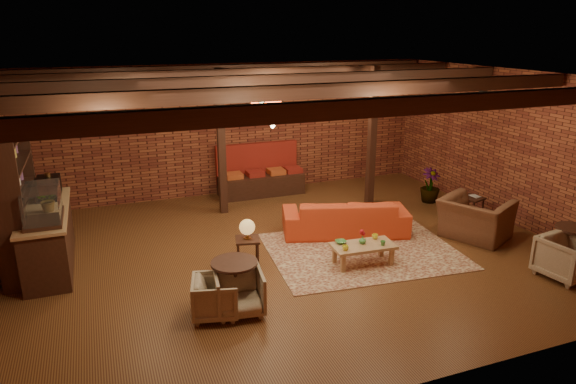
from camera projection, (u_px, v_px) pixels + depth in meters
name	position (u px, v px, depth m)	size (l,w,h in m)	color
floor	(289.00, 253.00, 9.55)	(10.00, 10.00, 0.00)	#3D1C0F
ceiling	(290.00, 77.00, 8.58)	(10.00, 8.00, 0.02)	black
wall_back	(231.00, 130.00, 12.62)	(10.00, 0.02, 3.20)	maroon
wall_front	(423.00, 261.00, 5.50)	(10.00, 0.02, 3.20)	maroon
wall_right	(512.00, 147.00, 10.75)	(0.02, 8.00, 3.20)	maroon
ceiling_beams	(290.00, 85.00, 8.61)	(9.80, 6.40, 0.22)	black
ceiling_pipe	(261.00, 89.00, 10.11)	(0.12, 0.12, 9.60)	black
post_left	(221.00, 143.00, 11.17)	(0.16, 0.16, 3.20)	black
post_right	(372.00, 137.00, 11.79)	(0.16, 0.16, 3.20)	black
service_counter	(46.00, 223.00, 8.81)	(0.80, 2.50, 1.60)	black
plant_counter	(50.00, 195.00, 8.89)	(0.35, 0.39, 0.30)	#337F33
shelving_hutch	(17.00, 201.00, 8.64)	(0.52, 2.00, 2.40)	black
banquette	(261.00, 175.00, 12.76)	(2.10, 0.70, 1.00)	maroon
service_sign	(266.00, 103.00, 11.80)	(0.86, 0.06, 0.30)	#FF4719
ceiling_spotlights	(290.00, 98.00, 8.68)	(6.40, 4.40, 0.28)	black
rug	(362.00, 251.00, 9.61)	(3.44, 2.63, 0.01)	maroon
sofa	(345.00, 216.00, 10.35)	(2.49, 0.97, 0.73)	red
coffee_table	(362.00, 247.00, 8.98)	(1.14, 0.62, 0.63)	#A0744A
side_table_lamp	(247.00, 231.00, 8.84)	(0.49, 0.49, 0.86)	black
round_table_left	(235.00, 276.00, 7.58)	(0.69, 0.69, 0.72)	black
armchair_a	(215.00, 295.00, 7.36)	(0.64, 0.60, 0.66)	beige
armchair_b	(239.00, 290.00, 7.44)	(0.69, 0.65, 0.71)	beige
armchair_right	(476.00, 212.00, 10.07)	(1.23, 0.80, 1.08)	brown
side_table_book	(472.00, 199.00, 11.13)	(0.56, 0.56, 0.52)	black
round_table_right	(572.00, 240.00, 8.89)	(0.61, 0.61, 0.72)	black
armchair_far	(566.00, 256.00, 8.49)	(0.76, 0.71, 0.78)	beige
plant_tall	(433.00, 152.00, 11.98)	(1.38, 1.38, 2.47)	#4C7F4C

